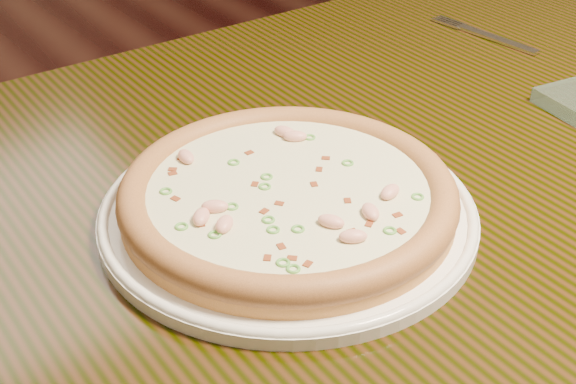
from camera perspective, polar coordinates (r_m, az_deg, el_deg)
ground at (r=1.78m, az=-6.96°, el=-8.97°), size 9.00×9.00×0.00m
hero_table at (r=0.90m, az=4.44°, el=-3.09°), size 1.20×0.80×0.75m
plate at (r=0.75m, az=0.00°, el=-1.37°), size 0.35×0.35×0.02m
pizza at (r=0.74m, az=-0.00°, el=-0.20°), size 0.31×0.31×0.03m
fork at (r=1.18m, az=14.02°, el=10.73°), size 0.04×0.18×0.00m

